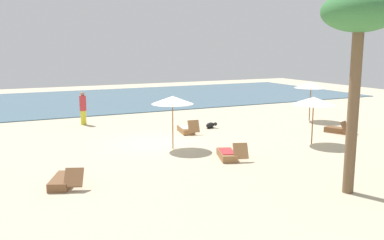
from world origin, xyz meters
TOP-DOWN VIEW (x-y plane):
  - ground_plane at (0.00, 0.00)m, footprint 60.00×60.00m
  - ocean_water at (0.00, 17.00)m, footprint 48.00×16.00m
  - umbrella_0 at (0.34, -1.03)m, footprint 1.83×1.83m
  - umbrella_2 at (6.46, -2.99)m, footprint 1.96×1.96m
  - umbrella_3 at (10.53, 1.87)m, footprint 1.94×1.94m
  - lounger_0 at (1.68, -3.55)m, footprint 1.09×1.75m
  - lounger_1 at (9.44, -1.77)m, footprint 1.23×1.73m
  - lounger_2 at (-4.81, -4.12)m, footprint 1.18×1.79m
  - lounger_3 at (2.30, 1.79)m, footprint 0.86×1.71m
  - person_1 at (-2.08, 6.44)m, footprint 0.42×0.42m
  - palm_1 at (3.05, -8.53)m, footprint 2.21×2.21m
  - dog at (4.04, 2.35)m, footprint 0.71×0.50m

SIDE VIEW (x-z plane):
  - ground_plane at x=0.00m, z-range 0.00..0.00m
  - ocean_water at x=0.00m, z-range 0.00..0.06m
  - lounger_2 at x=-4.81m, z-range -0.17..0.51m
  - lounger_1 at x=9.44m, z-range -0.20..0.54m
  - dog at x=4.04m, z-range 0.01..0.34m
  - lounger_0 at x=1.68m, z-range -0.19..0.54m
  - lounger_3 at x=2.30m, z-range -0.20..0.55m
  - person_1 at x=-2.08m, z-range 0.01..1.90m
  - umbrella_2 at x=6.46m, z-range 0.92..3.11m
  - umbrella_0 at x=0.34m, z-range 0.99..3.32m
  - umbrella_3 at x=10.53m, z-range 0.99..3.33m
  - palm_1 at x=3.05m, z-range 2.18..8.25m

